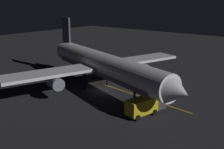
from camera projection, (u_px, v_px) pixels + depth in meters
The scene contains 8 objects.
ground_plane at pixel (104, 91), 49.53m from camera, with size 180.00×180.00×0.20m, color #222226.
apron_guide_stripe at pixel (128, 93), 48.65m from camera, with size 0.24×25.80×0.01m, color gold.
airliner at pixel (102, 65), 48.69m from camera, with size 35.11×39.80×12.48m.
baggage_truck at pixel (144, 106), 38.99m from camera, with size 6.79×3.55×2.59m.
catering_truck at pixel (148, 76), 55.01m from camera, with size 6.18×4.75×2.30m.
ground_crew_worker at pixel (166, 96), 44.51m from camera, with size 0.40×0.40×1.74m.
traffic_cone_near_left at pixel (142, 89), 49.89m from camera, with size 0.50×0.50×0.55m.
traffic_cone_near_right at pixel (148, 87), 50.70m from camera, with size 0.50×0.50×0.55m.
Camera 1 is at (34.90, 31.31, 16.24)m, focal length 43.27 mm.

